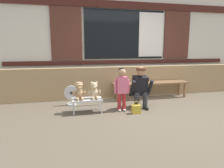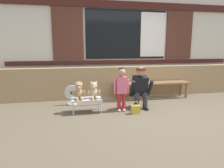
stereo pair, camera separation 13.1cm
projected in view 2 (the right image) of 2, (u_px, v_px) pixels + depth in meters
name	position (u px, v px, depth m)	size (l,w,h in m)	color
ground_plane	(148.00, 111.00, 4.43)	(60.00, 60.00, 0.00)	brown
brick_low_wall	(130.00, 81.00, 5.73)	(7.15, 0.25, 0.85)	tan
shop_facade	(126.00, 32.00, 5.97)	(7.29, 0.26, 3.67)	silver
wooden_bench_long	(152.00, 85.00, 5.49)	(2.10, 0.40, 0.44)	#8E6642
small_display_bench	(87.00, 100.00, 4.32)	(0.64, 0.36, 0.30)	silver
teddy_bear_with_hat	(79.00, 91.00, 4.25)	(0.28, 0.27, 0.36)	tan
teddy_bear_plain	(94.00, 91.00, 4.31)	(0.28, 0.26, 0.36)	#CCB289
child_standing	(121.00, 84.00, 4.34)	(0.35, 0.18, 0.96)	#B7282D
adult_crouching	(140.00, 88.00, 4.57)	(0.50, 0.49, 0.95)	#333338
handbag_on_ground	(136.00, 109.00, 4.24)	(0.18, 0.11, 0.27)	gold
floor_fan	(72.00, 95.00, 4.87)	(0.34, 0.24, 0.48)	silver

